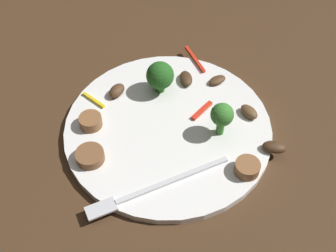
# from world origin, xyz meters

# --- Properties ---
(ground_plane) EXTENTS (1.40, 1.40, 0.00)m
(ground_plane) POSITION_xyz_m (0.00, 0.00, 0.00)
(ground_plane) COLOR #422B19
(plate) EXTENTS (0.27, 0.27, 0.01)m
(plate) POSITION_xyz_m (0.00, 0.00, 0.01)
(plate) COLOR white
(plate) RESTS_ON ground_plane
(fork) EXTENTS (0.18, 0.02, 0.00)m
(fork) POSITION_xyz_m (0.07, 0.07, 0.01)
(fork) COLOR silver
(fork) RESTS_ON plate
(broccoli_floret_0) EXTENTS (0.04, 0.04, 0.05)m
(broccoli_floret_0) POSITION_xyz_m (-0.02, -0.06, 0.04)
(broccoli_floret_0) COLOR #296420
(broccoli_floret_0) RESTS_ON plate
(broccoli_floret_1) EXTENTS (0.03, 0.03, 0.05)m
(broccoli_floret_1) POSITION_xyz_m (-0.05, 0.04, 0.04)
(broccoli_floret_1) COLOR #408630
(broccoli_floret_1) RESTS_ON plate
(sausage_slice_0) EXTENTS (0.03, 0.03, 0.01)m
(sausage_slice_0) POSITION_xyz_m (-0.05, 0.11, 0.02)
(sausage_slice_0) COLOR brown
(sausage_slice_0) RESTS_ON plate
(sausage_slice_1) EXTENTS (0.04, 0.04, 0.01)m
(sausage_slice_1) POSITION_xyz_m (0.09, -0.05, 0.02)
(sausage_slice_1) COLOR brown
(sausage_slice_1) RESTS_ON plate
(sausage_slice_2) EXTENTS (0.05, 0.05, 0.01)m
(sausage_slice_2) POSITION_xyz_m (0.11, -0.00, 0.02)
(sausage_slice_2) COLOR brown
(sausage_slice_2) RESTS_ON plate
(mushroom_0) EXTENTS (0.02, 0.03, 0.01)m
(mushroom_0) POSITION_xyz_m (-0.10, 0.03, 0.02)
(mushroom_0) COLOR brown
(mushroom_0) RESTS_ON plate
(mushroom_1) EXTENTS (0.03, 0.03, 0.01)m
(mushroom_1) POSITION_xyz_m (-0.06, -0.06, 0.02)
(mushroom_1) COLOR #422B19
(mushroom_1) RESTS_ON plate
(mushroom_2) EXTENTS (0.03, 0.03, 0.01)m
(mushroom_2) POSITION_xyz_m (0.03, -0.08, 0.02)
(mushroom_2) COLOR #4C331E
(mushroom_2) RESTS_ON plate
(mushroom_3) EXTENTS (0.03, 0.02, 0.01)m
(mushroom_3) POSITION_xyz_m (-0.10, -0.04, 0.01)
(mushroom_3) COLOR #4C331E
(mushroom_3) RESTS_ON plate
(mushroom_4) EXTENTS (0.03, 0.03, 0.01)m
(mushroom_4) POSITION_xyz_m (-0.10, 0.10, 0.02)
(mushroom_4) COLOR #422B19
(mushroom_4) RESTS_ON plate
(pepper_strip_0) EXTENTS (0.02, 0.04, 0.00)m
(pepper_strip_0) POSITION_xyz_m (0.07, -0.09, 0.01)
(pepper_strip_0) COLOR yellow
(pepper_strip_0) RESTS_ON plate
(pepper_strip_1) EXTENTS (0.04, 0.02, 0.00)m
(pepper_strip_1) POSITION_xyz_m (-0.05, -0.00, 0.01)
(pepper_strip_1) COLOR red
(pepper_strip_1) RESTS_ON plate
(pepper_strip_2) EXTENTS (0.01, 0.06, 0.00)m
(pepper_strip_2) POSITION_xyz_m (-0.10, -0.09, 0.01)
(pepper_strip_2) COLOR red
(pepper_strip_2) RESTS_ON plate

